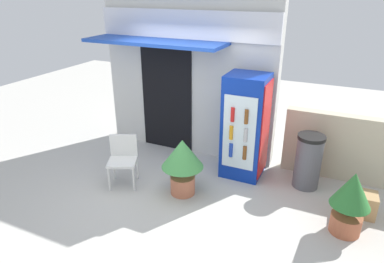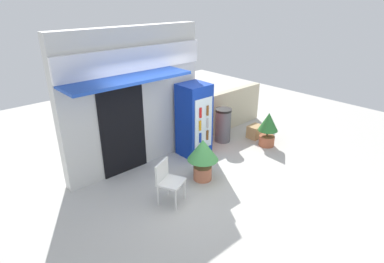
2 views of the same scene
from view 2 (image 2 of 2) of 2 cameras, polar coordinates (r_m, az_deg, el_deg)
The scene contains 9 objects.
ground at distance 6.80m, azimuth -0.18°, elevation -9.82°, with size 16.00×16.00×0.00m, color beige.
storefront_building at distance 7.12m, azimuth -10.48°, elevation 5.86°, with size 3.44×1.06×3.14m.
drink_cooler at distance 7.74m, azimuth 0.43°, elevation 2.05°, with size 0.70×0.70×1.81m.
plastic_chair at distance 6.13m, azimuth -4.43°, elevation -8.47°, with size 0.59×0.58×0.84m.
potted_plant_near_shop at distance 6.75m, azimuth 1.96°, elevation -4.11°, with size 0.67×0.67×0.95m.
potted_plant_curbside at distance 8.54m, azimuth 13.51°, elevation 0.86°, with size 0.52×0.52×0.92m.
trash_bin at distance 8.64m, azimuth 5.59°, elevation 1.15°, with size 0.44×0.44×0.93m.
stone_boundary_wall at distance 9.50m, azimuth 6.57°, elevation 3.95°, with size 2.62×0.21×1.16m, color beige.
cardboard_box at distance 9.10m, azimuth 11.28°, elevation -0.01°, with size 0.41×0.33×0.36m, color tan.
Camera 2 is at (-3.80, -4.22, 3.73)m, focal length 29.67 mm.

